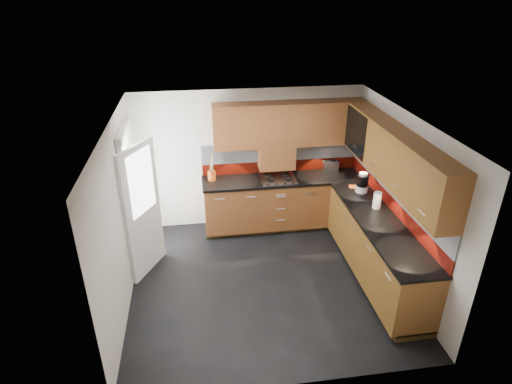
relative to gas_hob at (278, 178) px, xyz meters
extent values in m
cube|color=black|center=(-0.45, -1.47, -0.97)|extent=(4.00, 3.80, 0.02)
cube|color=white|center=(-0.45, -1.47, 1.49)|extent=(4.00, 3.80, 0.10)
cube|color=beige|center=(-0.45, 0.37, 0.24)|extent=(4.00, 0.08, 2.64)
cube|color=beige|center=(-0.45, -3.31, 0.24)|extent=(4.00, 0.08, 2.64)
cube|color=beige|center=(-2.39, -1.47, 0.24)|extent=(0.08, 3.80, 2.64)
cube|color=beige|center=(1.49, -1.47, 0.24)|extent=(0.08, 3.80, 2.64)
cube|color=#582A13|center=(0.10, 0.03, -0.48)|extent=(2.70, 0.60, 0.95)
cube|color=brown|center=(1.15, -1.57, -0.48)|extent=(0.60, 2.60, 0.95)
cube|color=#3C2A10|center=(0.10, 0.06, -0.91)|extent=(2.70, 0.54, 0.10)
cube|color=#3C2A10|center=(1.18, -1.57, -0.91)|extent=(0.54, 2.60, 0.10)
cube|color=black|center=(0.09, 0.02, -0.04)|extent=(2.72, 0.62, 0.04)
cube|color=black|center=(1.14, -1.59, -0.04)|extent=(0.62, 2.60, 0.04)
cube|color=maroon|center=(0.10, 0.32, 0.08)|extent=(2.70, 0.02, 0.20)
cube|color=#B6BAC0|center=(0.10, 0.32, 0.35)|extent=(2.70, 0.02, 0.34)
cube|color=maroon|center=(1.44, -1.27, 0.08)|extent=(0.02, 3.20, 0.20)
cube|color=#B6BAC0|center=(1.44, -1.27, 0.35)|extent=(0.02, 3.20, 0.34)
cube|color=#582A13|center=(0.20, 0.17, 0.88)|extent=(2.50, 0.33, 0.72)
cube|color=brown|center=(1.28, -1.43, 0.88)|extent=(0.33, 2.87, 0.72)
cube|color=silver|center=(0.05, -0.01, 0.67)|extent=(1.80, 0.01, 0.16)
cube|color=silver|center=(1.11, -1.47, 0.67)|extent=(0.01, 2.00, 0.16)
cube|color=#582A13|center=(0.00, 0.17, 0.32)|extent=(0.60, 0.33, 0.40)
cube|color=black|center=(1.11, -0.40, 0.88)|extent=(0.01, 0.80, 0.66)
cube|color=#FFD18C|center=(1.42, -0.40, 0.88)|extent=(0.01, 0.76, 0.64)
cube|color=black|center=(1.28, -0.40, 0.90)|extent=(0.29, 0.76, 0.01)
cylinder|color=black|center=(1.28, -0.65, 1.00)|extent=(0.07, 0.07, 0.16)
cylinder|color=black|center=(1.28, -0.50, 1.00)|extent=(0.07, 0.07, 0.16)
cylinder|color=white|center=(1.28, -0.35, 1.00)|extent=(0.07, 0.07, 0.16)
cylinder|color=black|center=(1.28, -0.20, 1.00)|extent=(0.07, 0.07, 0.16)
cube|color=white|center=(-2.31, -0.57, 0.06)|extent=(0.06, 0.95, 2.04)
cube|color=white|center=(-2.13, -0.92, 0.04)|extent=(0.42, 0.73, 1.98)
cube|color=white|center=(-2.10, -0.92, 0.49)|extent=(0.28, 0.50, 0.90)
cube|color=silver|center=(0.00, 0.01, -0.01)|extent=(0.59, 0.51, 0.02)
torus|color=black|center=(-0.15, -0.11, 0.02)|extent=(0.13, 0.13, 0.02)
torus|color=black|center=(0.15, -0.11, 0.02)|extent=(0.13, 0.13, 0.02)
torus|color=black|center=(-0.15, 0.13, 0.02)|extent=(0.13, 0.13, 0.02)
torus|color=black|center=(0.15, 0.13, 0.02)|extent=(0.13, 0.13, 0.02)
cube|color=black|center=(0.00, -0.23, 0.00)|extent=(0.45, 0.04, 0.02)
cylinder|color=#CE5713|center=(-1.10, 0.12, 0.07)|extent=(0.13, 0.13, 0.16)
cylinder|color=olive|center=(-1.09, 0.14, 0.27)|extent=(0.06, 0.03, 0.32)
cylinder|color=olive|center=(-1.08, 0.14, 0.25)|extent=(0.04, 0.05, 0.30)
cylinder|color=olive|center=(-1.10, 0.15, 0.28)|extent=(0.07, 0.02, 0.34)
cylinder|color=olive|center=(-1.08, 0.13, 0.24)|extent=(0.03, 0.05, 0.28)
cylinder|color=olive|center=(-1.11, 0.14, 0.26)|extent=(0.05, 0.04, 0.31)
cube|color=silver|center=(0.96, 0.19, 0.08)|extent=(0.27, 0.17, 0.18)
cube|color=black|center=(0.96, 0.19, 0.17)|extent=(0.20, 0.02, 0.01)
cube|color=black|center=(0.96, 0.23, 0.17)|extent=(0.20, 0.02, 0.01)
cylinder|color=white|center=(1.21, -0.66, 0.04)|extent=(0.19, 0.19, 0.11)
cylinder|color=black|center=(1.21, -0.66, 0.18)|extent=(0.18, 0.18, 0.17)
cylinder|color=white|center=(1.21, -0.66, 0.29)|extent=(0.13, 0.13, 0.04)
cylinder|color=white|center=(1.23, -1.20, 0.11)|extent=(0.14, 0.14, 0.25)
cube|color=#E05118|center=(1.15, -0.49, -0.01)|extent=(0.17, 0.15, 0.02)
camera|label=1|loc=(-1.31, -6.40, 2.99)|focal=30.00mm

